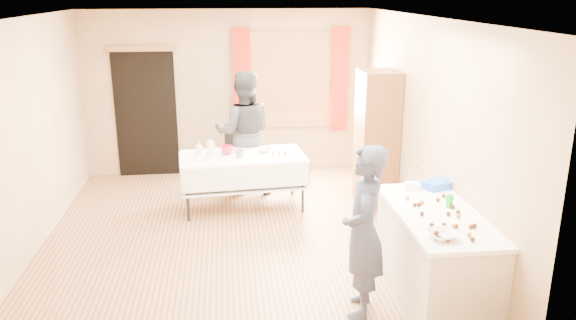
{
  "coord_description": "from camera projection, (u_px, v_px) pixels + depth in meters",
  "views": [
    {
      "loc": [
        -0.04,
        -6.12,
        2.9
      ],
      "look_at": [
        0.65,
        0.0,
        1.01
      ],
      "focal_mm": 35.0,
      "sensor_mm": 36.0,
      "label": 1
    }
  ],
  "objects": [
    {
      "name": "floor",
      "position": [
        234.0,
        243.0,
        6.68
      ],
      "size": [
        4.5,
        5.5,
        0.02
      ],
      "primitive_type": "cube",
      "color": "#9E7047",
      "rests_on": "ground"
    },
    {
      "name": "ceiling",
      "position": [
        227.0,
        17.0,
        5.91
      ],
      "size": [
        4.5,
        5.5,
        0.02
      ],
      "primitive_type": "cube",
      "color": "white",
      "rests_on": "floor"
    },
    {
      "name": "wall_back",
      "position": [
        228.0,
        93.0,
        8.91
      ],
      "size": [
        4.5,
        0.02,
        2.6
      ],
      "primitive_type": "cube",
      "color": "tan",
      "rests_on": "floor"
    },
    {
      "name": "wall_front",
      "position": [
        237.0,
        243.0,
        3.67
      ],
      "size": [
        4.5,
        0.02,
        2.6
      ],
      "primitive_type": "cube",
      "color": "tan",
      "rests_on": "floor"
    },
    {
      "name": "wall_left",
      "position": [
        21.0,
        143.0,
        6.05
      ],
      "size": [
        0.02,
        5.5,
        2.6
      ],
      "primitive_type": "cube",
      "color": "tan",
      "rests_on": "floor"
    },
    {
      "name": "wall_right",
      "position": [
        425.0,
        132.0,
        6.53
      ],
      "size": [
        0.02,
        5.5,
        2.6
      ],
      "primitive_type": "cube",
      "color": "tan",
      "rests_on": "floor"
    },
    {
      "name": "window_frame",
      "position": [
        291.0,
        80.0,
        8.92
      ],
      "size": [
        1.32,
        0.06,
        1.52
      ],
      "primitive_type": "cube",
      "color": "olive",
      "rests_on": "wall_back"
    },
    {
      "name": "window_pane",
      "position": [
        291.0,
        80.0,
        8.91
      ],
      "size": [
        1.2,
        0.02,
        1.4
      ],
      "primitive_type": "cube",
      "color": "white",
      "rests_on": "wall_back"
    },
    {
      "name": "curtain_left",
      "position": [
        242.0,
        81.0,
        8.79
      ],
      "size": [
        0.28,
        0.06,
        1.65
      ],
      "primitive_type": "cube",
      "color": "#B02313",
      "rests_on": "wall_back"
    },
    {
      "name": "curtain_right",
      "position": [
        340.0,
        80.0,
        8.96
      ],
      "size": [
        0.28,
        0.06,
        1.65
      ],
      "primitive_type": "cube",
      "color": "#B02313",
      "rests_on": "wall_back"
    },
    {
      "name": "doorway",
      "position": [
        146.0,
        114.0,
        8.83
      ],
      "size": [
        0.95,
        0.04,
        2.0
      ],
      "primitive_type": "cube",
      "color": "black",
      "rests_on": "floor"
    },
    {
      "name": "door_lintel",
      "position": [
        141.0,
        49.0,
        8.51
      ],
      "size": [
        1.05,
        0.06,
        0.08
      ],
      "primitive_type": "cube",
      "color": "olive",
      "rests_on": "wall_back"
    },
    {
      "name": "cabinet",
      "position": [
        377.0,
        139.0,
        7.66
      ],
      "size": [
        0.5,
        0.6,
        1.86
      ],
      "primitive_type": "cube",
      "color": "brown",
      "rests_on": "floor"
    },
    {
      "name": "counter",
      "position": [
        435.0,
        257.0,
        5.33
      ],
      "size": [
        0.77,
        1.63,
        0.91
      ],
      "color": "beige",
      "rests_on": "floor"
    },
    {
      "name": "party_table",
      "position": [
        243.0,
        176.0,
        7.64
      ],
      "size": [
        1.75,
        1.0,
        0.75
      ],
      "rotation": [
        0.0,
        0.0,
        0.08
      ],
      "color": "black",
      "rests_on": "floor"
    },
    {
      "name": "chair",
      "position": [
        241.0,
        167.0,
        8.58
      ],
      "size": [
        0.5,
        0.5,
        0.94
      ],
      "rotation": [
        0.0,
        0.0,
        0.35
      ],
      "color": "black",
      "rests_on": "floor"
    },
    {
      "name": "girl",
      "position": [
        364.0,
        232.0,
        5.03
      ],
      "size": [
        0.78,
        0.67,
        1.61
      ],
      "primitive_type": "imported",
      "rotation": [
        0.0,
        0.0,
        -1.83
      ],
      "color": "#272D4B",
      "rests_on": "floor"
    },
    {
      "name": "woman",
      "position": [
        244.0,
        133.0,
        8.13
      ],
      "size": [
        0.98,
        0.82,
        1.79
      ],
      "primitive_type": "imported",
      "rotation": [
        0.0,
        0.0,
        3.06
      ],
      "color": "black",
      "rests_on": "floor"
    },
    {
      "name": "soda_can",
      "position": [
        450.0,
        201.0,
        5.3
      ],
      "size": [
        0.08,
        0.08,
        0.12
      ],
      "primitive_type": "cylinder",
      "rotation": [
        0.0,
        0.0,
        0.3
      ],
      "color": "#0A9122",
      "rests_on": "counter"
    },
    {
      "name": "mixing_bowl",
      "position": [
        442.0,
        235.0,
        4.65
      ],
      "size": [
        0.32,
        0.32,
        0.06
      ],
      "primitive_type": "imported",
      "rotation": [
        0.0,
        0.0,
        0.16
      ],
      "color": "white",
      "rests_on": "counter"
    },
    {
      "name": "foam_block",
      "position": [
        412.0,
        186.0,
        5.76
      ],
      "size": [
        0.17,
        0.13,
        0.08
      ],
      "primitive_type": "cube",
      "rotation": [
        0.0,
        0.0,
        -0.19
      ],
      "color": "white",
      "rests_on": "counter"
    },
    {
      "name": "blue_basket",
      "position": [
        437.0,
        184.0,
        5.82
      ],
      "size": [
        0.35,
        0.29,
        0.08
      ],
      "primitive_type": "cube",
      "rotation": [
        0.0,
        0.0,
        0.35
      ],
      "color": "blue",
      "rests_on": "counter"
    },
    {
      "name": "pitcher",
      "position": [
        211.0,
        150.0,
        7.37
      ],
      "size": [
        0.13,
        0.13,
        0.22
      ],
      "primitive_type": "cylinder",
      "rotation": [
        0.0,
        0.0,
        0.22
      ],
      "color": "silver",
      "rests_on": "party_table"
    },
    {
      "name": "cup_red",
      "position": [
        227.0,
        150.0,
        7.56
      ],
      "size": [
        0.18,
        0.18,
        0.12
      ],
      "primitive_type": "imported",
      "rotation": [
        0.0,
        0.0,
        0.09
      ],
      "color": "#B71C40",
      "rests_on": "party_table"
    },
    {
      "name": "cup_rainbow",
      "position": [
        239.0,
        154.0,
        7.41
      ],
      "size": [
        0.12,
        0.12,
        0.11
      ],
      "primitive_type": "imported",
      "rotation": [
        0.0,
        0.0,
        0.01
      ],
      "color": "red",
      "rests_on": "party_table"
    },
    {
      "name": "small_bowl",
      "position": [
        265.0,
        149.0,
        7.7
      ],
      "size": [
        0.24,
        0.24,
        0.06
      ],
      "primitive_type": "imported",
      "rotation": [
        0.0,
        0.0,
        -0.12
      ],
      "color": "white",
      "rests_on": "party_table"
    },
    {
      "name": "pastry_tray",
      "position": [
        279.0,
        155.0,
        7.51
      ],
      "size": [
        0.3,
        0.24,
        0.02
      ],
      "primitive_type": "cube",
      "rotation": [
        0.0,
        0.0,
        0.14
      ],
      "color": "white",
      "rests_on": "party_table"
    },
    {
      "name": "bottle",
      "position": [
        199.0,
        148.0,
        7.57
      ],
      "size": [
        0.11,
        0.11,
        0.18
      ],
      "primitive_type": "imported",
      "rotation": [
        0.0,
        0.0,
        0.2
      ],
      "color": "white",
      "rests_on": "party_table"
    },
    {
      "name": "cake_balls",
      "position": [
        444.0,
        219.0,
        5.0
      ],
      "size": [
        0.47,
        1.04,
        0.04
      ],
      "color": "#3F2314",
      "rests_on": "counter"
    }
  ]
}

